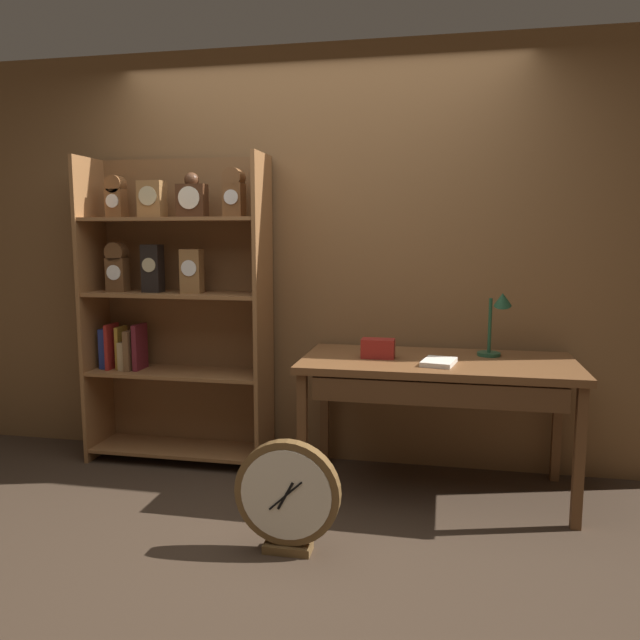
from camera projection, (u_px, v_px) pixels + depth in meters
name	position (u px, v px, depth m)	size (l,w,h in m)	color
ground_plane	(262.00, 555.00, 2.85)	(10.00, 10.00, 0.00)	#3D2D21
back_wood_panel	(319.00, 259.00, 3.94)	(4.80, 0.05, 2.60)	brown
bookshelf	(174.00, 303.00, 3.95)	(1.16, 0.36, 1.93)	brown
workbench	(437.00, 374.00, 3.43)	(1.50, 0.73, 0.77)	brown
desk_lamp	(497.00, 318.00, 3.48)	(0.18, 0.18, 0.38)	#1E472D
toolbox_small	(378.00, 348.00, 3.48)	(0.18, 0.10, 0.11)	maroon
open_repair_manual	(439.00, 362.00, 3.32)	(0.16, 0.22, 0.03)	silver
round_clock_large	(287.00, 496.00, 2.84)	(0.49, 0.11, 0.53)	brown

